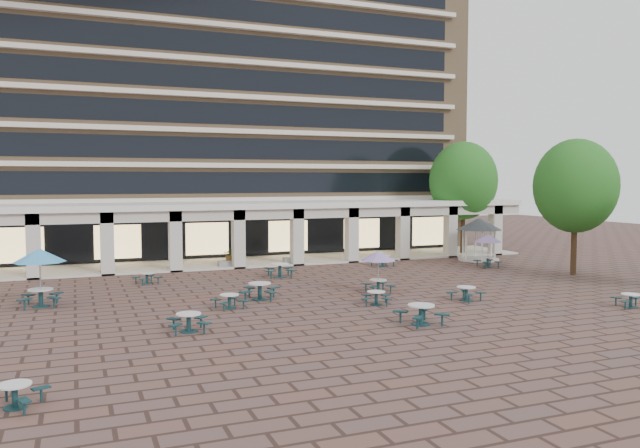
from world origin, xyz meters
The scene contains 22 objects.
ground centered at (0.00, 0.00, 0.00)m, with size 120.00×120.00×0.00m, color brown.
apartment_building centered at (0.00, 25.47, 12.60)m, with size 40.00×15.50×25.20m.
retail_arcade centered at (0.00, 14.80, 3.00)m, with size 42.00×6.60×4.40m.
picnic_table_0 centered at (-14.00, -11.00, 0.39)m, with size 1.76×1.76×0.65m.
picnic_table_1 centered at (-8.34, -4.37, 0.44)m, with size 1.75×1.75×0.74m.
picnic_table_2 centered at (0.82, -6.68, 0.50)m, with size 1.98×1.98×0.84m.
picnic_table_3 centered at (11.78, -7.27, 0.39)m, with size 1.77×1.77×0.65m.
picnic_table_4 centered at (-14.00, 3.11, 2.33)m, with size 2.38×2.38×2.75m.
picnic_table_5 centered at (-5.80, -0.54, 0.40)m, with size 1.68×1.68×0.67m.
picnic_table_6 centered at (2.56, 0.67, 1.87)m, with size 1.91×1.91×2.21m.
picnic_table_7 centered at (5.58, -2.99, 0.42)m, with size 1.88×1.88×0.70m.
picnic_table_8 centered at (-3.89, 1.01, 0.51)m, with size 2.33×2.33×0.85m.
picnic_table_9 centered at (-0.73, 7.55, 0.51)m, with size 2.12×2.12×0.85m.
picnic_table_10 centered at (0.95, -2.29, 0.39)m, with size 1.80×1.80×0.65m.
picnic_table_11 centered at (14.00, 6.61, 1.91)m, with size 1.94×1.94×2.25m.
picnic_table_12 centered at (-8.62, 8.06, 0.38)m, with size 1.70×1.70×0.64m.
picnic_table_13 centered at (7.46, 9.66, 0.47)m, with size 1.75×1.75×0.78m.
gazebo centered at (15.61, 9.89, 2.36)m, with size 3.37×3.37×3.13m.
tree_east_a centered at (16.94, 1.78, 5.61)m, with size 5.15×5.15×8.58m.
tree_east_c centered at (16.74, 13.62, 5.93)m, with size 5.45×5.45×9.08m.
planter_left centered at (-2.64, 12.90, 0.56)m, with size 1.50×0.80×1.33m.
planter_right centered at (2.04, 12.90, 0.43)m, with size 1.50×0.68×1.16m.
Camera 1 is at (-12.42, -28.79, 5.96)m, focal length 35.00 mm.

